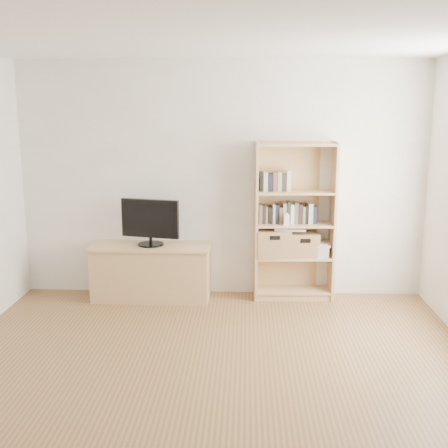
# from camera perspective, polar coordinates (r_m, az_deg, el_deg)

# --- Properties ---
(floor) EXTENTS (4.50, 5.00, 0.01)m
(floor) POSITION_cam_1_polar(r_m,az_deg,el_deg) (4.26, -1.76, -17.87)
(floor) COLOR brown
(floor) RESTS_ON ground
(back_wall) EXTENTS (4.50, 0.02, 2.60)m
(back_wall) POSITION_cam_1_polar(r_m,az_deg,el_deg) (6.24, -0.22, 4.46)
(back_wall) COLOR silver
(back_wall) RESTS_ON floor
(ceiling) EXTENTS (4.50, 5.00, 0.01)m
(ceiling) POSITION_cam_1_polar(r_m,az_deg,el_deg) (3.72, -2.03, 19.38)
(ceiling) COLOR white
(ceiling) RESTS_ON back_wall
(tv_stand) EXTENTS (1.29, 0.50, 0.58)m
(tv_stand) POSITION_cam_1_polar(r_m,az_deg,el_deg) (6.31, -7.37, -4.94)
(tv_stand) COLOR tan
(tv_stand) RESTS_ON floor
(bookshelf) EXTENTS (0.88, 0.35, 1.74)m
(bookshelf) POSITION_cam_1_polar(r_m,az_deg,el_deg) (6.18, 7.17, 0.24)
(bookshelf) COLOR tan
(bookshelf) RESTS_ON floor
(television) EXTENTS (0.65, 0.19, 0.51)m
(television) POSITION_cam_1_polar(r_m,az_deg,el_deg) (6.16, -7.51, 0.18)
(television) COLOR black
(television) RESTS_ON tv_stand
(books_row_mid) EXTENTS (0.79, 0.21, 0.21)m
(books_row_mid) POSITION_cam_1_polar(r_m,az_deg,el_deg) (6.18, 7.17, 1.05)
(books_row_mid) COLOR #56514A
(books_row_mid) RESTS_ON bookshelf
(books_row_upper) EXTENTS (0.37, 0.15, 0.19)m
(books_row_upper) POSITION_cam_1_polar(r_m,az_deg,el_deg) (6.10, 5.45, 4.28)
(books_row_upper) COLOR #56514A
(books_row_upper) RESTS_ON bookshelf
(baby_monitor) EXTENTS (0.06, 0.04, 0.11)m
(baby_monitor) POSITION_cam_1_polar(r_m,az_deg,el_deg) (6.07, 6.39, 0.38)
(baby_monitor) COLOR white
(baby_monitor) RESTS_ON bookshelf
(basket_left) EXTENTS (0.39, 0.33, 0.30)m
(basket_left) POSITION_cam_1_polar(r_m,az_deg,el_deg) (6.20, 4.99, -1.90)
(basket_left) COLOR olive
(basket_left) RESTS_ON bookshelf
(basket_right) EXTENTS (0.33, 0.28, 0.26)m
(basket_right) POSITION_cam_1_polar(r_m,az_deg,el_deg) (6.25, 8.08, -2.06)
(basket_right) COLOR olive
(basket_right) RESTS_ON bookshelf
(laptop) EXTENTS (0.36, 0.27, 0.03)m
(laptop) POSITION_cam_1_polar(r_m,az_deg,el_deg) (6.18, 6.76, -0.43)
(laptop) COLOR silver
(laptop) RESTS_ON basket_left
(magazine_stack) EXTENTS (0.25, 0.32, 0.13)m
(magazine_stack) POSITION_cam_1_polar(r_m,az_deg,el_deg) (6.29, 9.81, -2.64)
(magazine_stack) COLOR beige
(magazine_stack) RESTS_ON bookshelf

